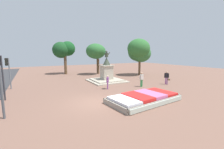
# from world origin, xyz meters

# --- Properties ---
(ground_plane) EXTENTS (77.51, 77.51, 0.00)m
(ground_plane) POSITION_xyz_m (0.00, 0.00, 0.00)
(ground_plane) COLOR brown
(flower_planter) EXTENTS (6.24, 3.59, 0.63)m
(flower_planter) POSITION_xyz_m (3.56, -1.64, 0.28)
(flower_planter) COLOR #38281C
(flower_planter) RESTS_ON ground_plane
(statue_monument) EXTENTS (4.64, 4.64, 4.23)m
(statue_monument) POSITION_xyz_m (4.85, 7.70, 0.91)
(statue_monument) COLOR #B3A994
(statue_monument) RESTS_ON ground_plane
(traffic_light_mid_block) EXTENTS (0.42, 0.30, 3.71)m
(traffic_light_mid_block) POSITION_xyz_m (-6.50, 4.21, 2.59)
(traffic_light_mid_block) COLOR #2D2D33
(traffic_light_mid_block) RESTS_ON ground_plane
(traffic_light_far_corner) EXTENTS (0.41, 0.28, 3.38)m
(traffic_light_far_corner) POSITION_xyz_m (-6.47, 8.67, 2.38)
(traffic_light_far_corner) COLOR slate
(traffic_light_far_corner) RESTS_ON ground_plane
(pedestrian_with_handbag) EXTENTS (0.45, 0.67, 1.69)m
(pedestrian_with_handbag) POSITION_xyz_m (10.56, 2.27, 0.95)
(pedestrian_with_handbag) COLOR #8C4C99
(pedestrian_with_handbag) RESTS_ON ground_plane
(pedestrian_near_planter) EXTENTS (0.39, 0.49, 1.53)m
(pedestrian_near_planter) POSITION_xyz_m (2.90, 3.60, 0.87)
(pedestrian_near_planter) COLOR #8C4C99
(pedestrian_near_planter) RESTS_ON ground_plane
(pedestrian_crossing_plaza) EXTENTS (0.57, 0.23, 1.71)m
(pedestrian_crossing_plaza) POSITION_xyz_m (6.86, 2.69, 0.99)
(pedestrian_crossing_plaza) COLOR #338C4C
(pedestrian_crossing_plaza) RESTS_ON ground_plane
(park_tree_far_left) EXTENTS (4.14, 3.24, 6.12)m
(park_tree_far_left) POSITION_xyz_m (1.19, 18.35, 4.54)
(park_tree_far_left) COLOR brown
(park_tree_far_left) RESTS_ON ground_plane
(park_tree_behind_statue) EXTENTS (3.62, 3.63, 5.63)m
(park_tree_behind_statue) POSITION_xyz_m (6.25, 14.86, 4.25)
(park_tree_behind_statue) COLOR brown
(park_tree_behind_statue) RESTS_ON ground_plane
(park_tree_far_right) EXTENTS (4.67, 4.05, 6.39)m
(park_tree_far_right) POSITION_xyz_m (12.67, 10.49, 4.29)
(park_tree_far_right) COLOR brown
(park_tree_far_right) RESTS_ON ground_plane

